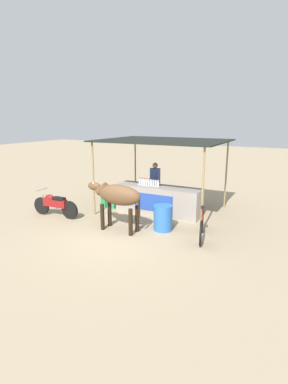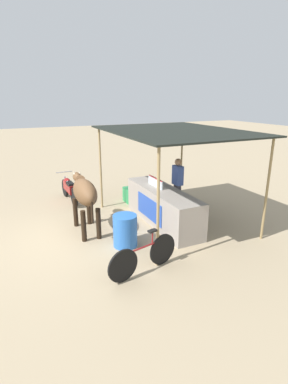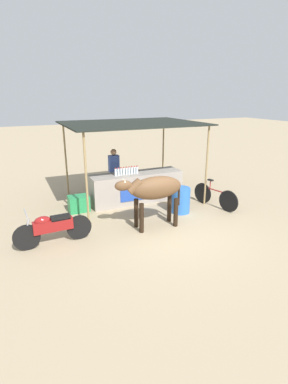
{
  "view_description": "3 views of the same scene",
  "coord_description": "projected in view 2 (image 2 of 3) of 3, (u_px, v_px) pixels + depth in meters",
  "views": [
    {
      "loc": [
        4.22,
        -6.9,
        3.21
      ],
      "look_at": [
        0.04,
        1.05,
        1.01
      ],
      "focal_mm": 28.0,
      "sensor_mm": 36.0,
      "label": 1
    },
    {
      "loc": [
        6.73,
        -1.5,
        3.32
      ],
      "look_at": [
        0.14,
        1.57,
        1.02
      ],
      "focal_mm": 28.0,
      "sensor_mm": 36.0,
      "label": 2
    },
    {
      "loc": [
        -3.61,
        -6.38,
        3.36
      ],
      "look_at": [
        -0.32,
        0.88,
        0.75
      ],
      "focal_mm": 28.0,
      "sensor_mm": 36.0,
      "label": 3
    }
  ],
  "objects": [
    {
      "name": "water_barrel",
      "position": [
        125.0,
        231.0,
        6.91
      ],
      "size": [
        0.56,
        0.56,
        0.76
      ],
      "primitive_type": "cylinder",
      "color": "blue",
      "rests_on": "ground"
    },
    {
      "name": "bicycle_leaning",
      "position": [
        144.0,
        256.0,
        5.86
      ],
      "size": [
        0.45,
        1.62,
        0.85
      ],
      "color": "black",
      "rests_on": "ground"
    },
    {
      "name": "motorcycle_parked",
      "position": [
        69.0,
        189.0,
        9.93
      ],
      "size": [
        1.8,
        0.55,
        0.9
      ],
      "color": "black",
      "rests_on": "ground"
    },
    {
      "name": "ground_plane",
      "position": [
        84.0,
        237.0,
        7.42
      ],
      "size": [
        60.0,
        60.0,
        0.0
      ],
      "primitive_type": "plane",
      "color": "tan"
    },
    {
      "name": "cooler_box",
      "position": [
        132.0,
        195.0,
        9.85
      ],
      "size": [
        0.6,
        0.44,
        0.48
      ],
      "primitive_type": "cube",
      "color": "#268C4C",
      "rests_on": "ground"
    },
    {
      "name": "water_bottle_row",
      "position": [
        155.0,
        182.0,
        8.26
      ],
      "size": [
        0.79,
        0.07,
        0.25
      ],
      "color": "silver",
      "rests_on": "stall_counter"
    },
    {
      "name": "cow",
      "position": [
        85.0,
        193.0,
        7.49
      ],
      "size": [
        1.82,
        0.56,
        1.44
      ],
      "color": "brown",
      "rests_on": "ground"
    },
    {
      "name": "stall_counter",
      "position": [
        163.0,
        206.0,
        8.16
      ],
      "size": [
        3.0,
        0.82,
        0.96
      ],
      "color": "#9E9389",
      "rests_on": "ground"
    },
    {
      "name": "vendor_behind_counter",
      "position": [
        177.0,
        185.0,
        8.78
      ],
      "size": [
        0.34,
        0.22,
        1.65
      ],
      "color": "#383842",
      "rests_on": "ground"
    },
    {
      "name": "stall_awning",
      "position": [
        174.0,
        134.0,
        7.7
      ],
      "size": [
        4.2,
        3.2,
        2.52
      ],
      "color": "black",
      "rests_on": "ground"
    }
  ]
}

